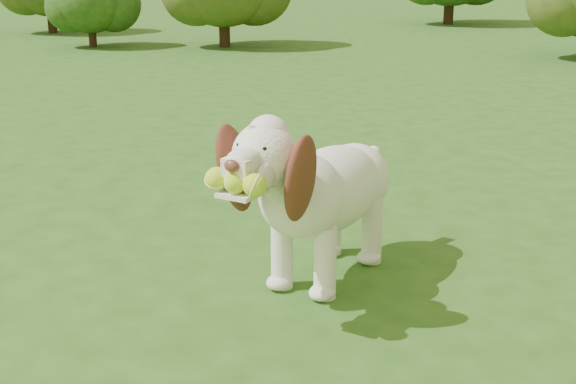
# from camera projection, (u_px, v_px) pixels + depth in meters

# --- Properties ---
(ground) EXTENTS (80.00, 80.00, 0.00)m
(ground) POSITION_uv_depth(u_px,v_px,m) (375.00, 270.00, 3.86)
(ground) COLOR #254D16
(ground) RESTS_ON ground
(dog) EXTENTS (0.80, 1.28, 0.86)m
(dog) POSITION_uv_depth(u_px,v_px,m) (318.00, 187.00, 3.59)
(dog) COLOR white
(dog) RESTS_ON ground
(shrub_a) EXTENTS (1.14, 1.14, 1.18)m
(shrub_a) POSITION_uv_depth(u_px,v_px,m) (90.00, 1.00, 12.02)
(shrub_a) COLOR #382314
(shrub_a) RESTS_ON ground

